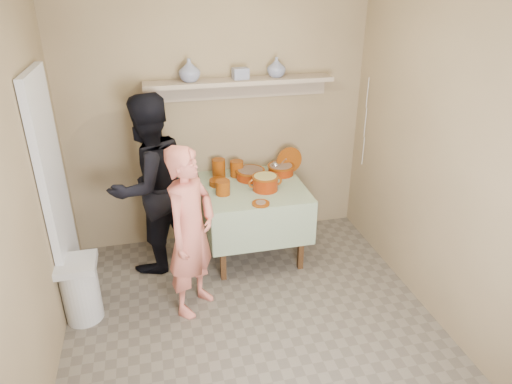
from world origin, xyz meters
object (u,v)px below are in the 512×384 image
object	(u,v)px
person_helper	(150,185)
cazuela_rice	(265,182)
person_cook	(191,232)
serving_table	(253,197)
trash_bin	(80,290)

from	to	relation	value
person_helper	cazuela_rice	bearing A→B (deg)	136.11
person_cook	cazuela_rice	xyz separation A→B (m)	(0.77, 0.59, 0.11)
person_cook	serving_table	size ratio (longest dim) A/B	1.51
trash_bin	person_helper	bearing A→B (deg)	46.90
serving_table	trash_bin	bearing A→B (deg)	-158.14
cazuela_rice	trash_bin	xyz separation A→B (m)	(-1.69, -0.53, -0.56)
person_helper	cazuela_rice	size ratio (longest dim) A/B	5.18
person_helper	serving_table	world-z (taller)	person_helper
person_cook	serving_table	distance (m)	0.98
person_cook	cazuela_rice	size ratio (longest dim) A/B	4.46
trash_bin	cazuela_rice	bearing A→B (deg)	17.35
person_helper	trash_bin	world-z (taller)	person_helper
serving_table	trash_bin	size ratio (longest dim) A/B	1.74
trash_bin	serving_table	bearing A→B (deg)	21.86
cazuela_rice	trash_bin	bearing A→B (deg)	-162.65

